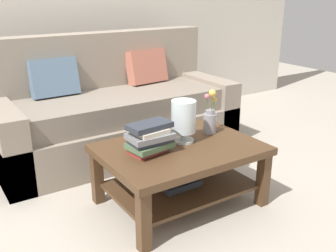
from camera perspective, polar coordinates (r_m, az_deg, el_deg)
The scene contains 6 objects.
ground_plane at distance 3.07m, azimuth -3.34°, elevation -8.63°, with size 10.00×10.00×0.00m, color #ADA393.
couch at distance 3.64m, azimuth -7.78°, elevation 2.00°, with size 2.16×0.90×1.06m.
coffee_table at distance 2.70m, azimuth 1.70°, elevation -5.38°, with size 1.06×0.77×0.43m.
book_stack_main at distance 2.52m, azimuth -2.71°, elevation -1.75°, with size 0.30×0.24×0.20m.
glass_hurricane_vase at distance 2.68m, azimuth 2.27°, elevation 1.19°, with size 0.17×0.17×0.29m.
flower_pitcher at distance 2.88m, azimuth 6.13°, elevation 1.15°, with size 0.10×0.10×0.33m.
Camera 1 is at (-1.32, -2.37, 1.44)m, focal length 42.00 mm.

